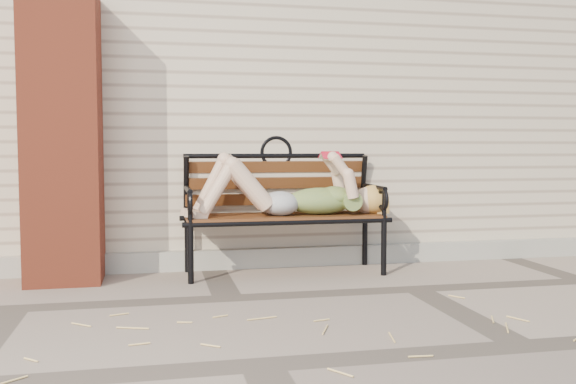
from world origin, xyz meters
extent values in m
plane|color=gray|center=(0.00, 0.00, 0.00)|extent=(80.00, 80.00, 0.00)
cube|color=beige|center=(0.00, 3.00, 1.50)|extent=(8.00, 4.00, 3.00)
cube|color=gray|center=(0.00, 0.97, 0.07)|extent=(8.00, 0.10, 0.15)
cube|color=#943721|center=(-2.30, 0.75, 1.00)|extent=(0.50, 0.50, 2.00)
cylinder|color=black|center=(-1.45, 0.48, 0.21)|extent=(0.04, 0.04, 0.43)
cylinder|color=black|center=(-1.45, 0.91, 0.21)|extent=(0.04, 0.04, 0.43)
cylinder|color=black|center=(-0.05, 0.48, 0.21)|extent=(0.04, 0.04, 0.43)
cylinder|color=black|center=(-0.05, 0.91, 0.21)|extent=(0.04, 0.04, 0.43)
cube|color=#5A2F17|center=(-0.75, 0.69, 0.43)|extent=(1.44, 0.46, 0.03)
cylinder|color=black|center=(-0.75, 0.48, 0.41)|extent=(1.51, 0.04, 0.04)
cylinder|color=black|center=(-0.75, 0.91, 0.41)|extent=(1.51, 0.04, 0.04)
torus|color=black|center=(-0.75, 1.01, 0.90)|extent=(0.26, 0.03, 0.26)
ellipsoid|color=#093D45|center=(-0.49, 0.66, 0.54)|extent=(0.51, 0.29, 0.20)
ellipsoid|color=#093D45|center=(-0.37, 0.66, 0.57)|extent=(0.25, 0.28, 0.15)
ellipsoid|color=#A6A7AB|center=(-0.79, 0.66, 0.53)|extent=(0.28, 0.32, 0.18)
sphere|color=beige|center=(-0.12, 0.66, 0.54)|extent=(0.21, 0.21, 0.21)
ellipsoid|color=tan|center=(-0.07, 0.66, 0.54)|extent=(0.24, 0.24, 0.22)
cube|color=#B5142A|center=(-0.41, 0.66, 0.90)|extent=(0.13, 0.02, 0.02)
cube|color=#ECE6CD|center=(-0.41, 0.62, 0.87)|extent=(0.13, 0.08, 0.05)
cube|color=#ECE6CD|center=(-0.41, 0.70, 0.87)|extent=(0.13, 0.08, 0.05)
cube|color=#B5142A|center=(-0.41, 0.62, 0.88)|extent=(0.14, 0.09, 0.05)
cube|color=#B5142A|center=(-0.41, 0.71, 0.88)|extent=(0.14, 0.09, 0.05)
cylinder|color=#E2BD6E|center=(-0.85, 0.00, 0.01)|extent=(0.02, 0.08, 0.01)
cylinder|color=#E2BD6E|center=(0.03, -0.76, 0.01)|extent=(0.11, 0.09, 0.01)
cylinder|color=#E2BD6E|center=(-1.03, -0.54, 0.01)|extent=(0.08, 0.13, 0.01)
cylinder|color=#E2BD6E|center=(-1.44, -0.07, 0.01)|extent=(0.09, 0.14, 0.01)
cylinder|color=#E2BD6E|center=(-0.79, -0.25, 0.01)|extent=(0.02, 0.16, 0.01)
cylinder|color=#E2BD6E|center=(-0.52, -0.59, 0.01)|extent=(0.08, 0.12, 0.01)
cylinder|color=#E2BD6E|center=(-1.62, -0.92, 0.01)|extent=(0.17, 0.01, 0.01)
cylinder|color=#E2BD6E|center=(-1.01, -0.57, 0.01)|extent=(0.10, 0.13, 0.01)
cylinder|color=#E2BD6E|center=(-2.05, -0.12, 0.01)|extent=(0.06, 0.13, 0.01)
cylinder|color=#E2BD6E|center=(0.01, -0.90, 0.01)|extent=(0.10, 0.03, 0.01)
cylinder|color=#E2BD6E|center=(-1.22, -0.42, 0.01)|extent=(0.02, 0.08, 0.01)
cylinder|color=#E2BD6E|center=(-0.25, -1.02, 0.01)|extent=(0.13, 0.10, 0.01)
cylinder|color=#E2BD6E|center=(-0.61, -1.44, 0.01)|extent=(0.08, 0.11, 0.01)
cylinder|color=#E2BD6E|center=(-1.47, -0.18, 0.01)|extent=(0.07, 0.09, 0.01)
cylinder|color=#E2BD6E|center=(-1.59, -1.38, 0.01)|extent=(0.08, 0.10, 0.01)
cylinder|color=#E2BD6E|center=(-1.73, -0.33, 0.01)|extent=(0.05, 0.09, 0.01)
cylinder|color=#E2BD6E|center=(-0.09, -1.16, 0.01)|extent=(0.11, 0.12, 0.01)
cylinder|color=#E2BD6E|center=(-0.76, -0.75, 0.01)|extent=(0.09, 0.05, 0.01)
cylinder|color=#E2BD6E|center=(-1.11, -0.94, 0.01)|extent=(0.06, 0.08, 0.01)
cylinder|color=#E2BD6E|center=(-0.66, -1.20, 0.01)|extent=(0.09, 0.03, 0.01)
cylinder|color=#E2BD6E|center=(0.19, -1.30, 0.01)|extent=(0.06, 0.17, 0.01)
cylinder|color=#E2BD6E|center=(-1.07, -0.42, 0.01)|extent=(0.03, 0.12, 0.01)
camera|label=1|loc=(-1.70, -3.92, 0.94)|focal=40.00mm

